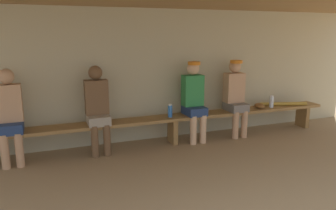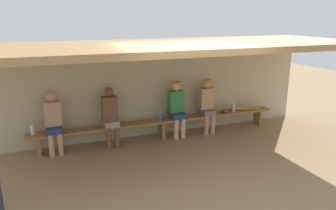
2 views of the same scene
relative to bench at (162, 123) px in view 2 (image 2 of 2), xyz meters
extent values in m
plane|color=#937754|center=(0.00, -1.55, -0.39)|extent=(24.00, 24.00, 0.00)
cube|color=#B7AD8C|center=(0.00, 0.45, 0.71)|extent=(8.00, 0.20, 2.20)
cube|color=#9E7547|center=(0.00, -0.85, 1.87)|extent=(8.00, 2.80, 0.12)
cube|color=olive|center=(0.00, 0.00, 0.05)|extent=(6.00, 0.36, 0.05)
cube|color=olive|center=(-2.75, 0.00, -0.18)|extent=(0.08, 0.29, 0.41)
cube|color=olive|center=(0.00, 0.00, -0.18)|extent=(0.08, 0.29, 0.41)
cube|color=olive|center=(2.75, 0.00, -0.18)|extent=(0.08, 0.29, 0.41)
cube|color=slate|center=(1.19, -0.02, 0.14)|extent=(0.32, 0.40, 0.14)
cylinder|color=tan|center=(1.10, -0.18, -0.15)|extent=(0.11, 0.11, 0.48)
cylinder|color=tan|center=(1.28, -0.18, -0.15)|extent=(0.11, 0.11, 0.48)
cube|color=tan|center=(1.19, 0.06, 0.47)|extent=(0.34, 0.20, 0.52)
sphere|color=tan|center=(1.19, 0.06, 0.84)|extent=(0.21, 0.21, 0.21)
cylinder|color=orange|center=(1.19, 0.02, 0.93)|extent=(0.21, 0.21, 0.05)
cube|color=navy|center=(0.39, -0.02, 0.14)|extent=(0.32, 0.40, 0.14)
cylinder|color=#DBAD84|center=(0.30, -0.18, -0.15)|extent=(0.11, 0.11, 0.48)
cylinder|color=#DBAD84|center=(0.48, -0.18, -0.15)|extent=(0.11, 0.11, 0.48)
cube|color=#2D8442|center=(0.39, 0.06, 0.47)|extent=(0.34, 0.20, 0.52)
sphere|color=#DBAD84|center=(0.39, 0.06, 0.84)|extent=(0.21, 0.21, 0.21)
cylinder|color=orange|center=(0.39, 0.02, 0.93)|extent=(0.21, 0.21, 0.05)
cube|color=navy|center=(-2.42, -0.02, 0.14)|extent=(0.32, 0.40, 0.14)
cylinder|color=tan|center=(-2.51, -0.18, -0.15)|extent=(0.11, 0.11, 0.48)
cylinder|color=tan|center=(-2.33, -0.18, -0.15)|extent=(0.11, 0.11, 0.48)
cube|color=tan|center=(-2.42, 0.06, 0.47)|extent=(0.34, 0.20, 0.52)
sphere|color=tan|center=(-2.42, 0.06, 0.84)|extent=(0.21, 0.21, 0.21)
cube|color=gray|center=(-1.22, -0.02, 0.14)|extent=(0.32, 0.40, 0.14)
cylinder|color=brown|center=(-1.31, -0.18, -0.15)|extent=(0.11, 0.11, 0.48)
cylinder|color=brown|center=(-1.13, -0.18, -0.15)|extent=(0.11, 0.11, 0.48)
cube|color=brown|center=(-1.22, 0.06, 0.47)|extent=(0.34, 0.20, 0.52)
sphere|color=brown|center=(-1.22, 0.06, 0.84)|extent=(0.21, 0.21, 0.21)
cylinder|color=blue|center=(-0.06, -0.03, 0.17)|extent=(0.07, 0.07, 0.19)
cylinder|color=white|center=(-0.06, -0.03, 0.28)|extent=(0.05, 0.05, 0.02)
cylinder|color=silver|center=(-2.85, 0.03, 0.16)|extent=(0.08, 0.08, 0.18)
cylinder|color=white|center=(-2.85, 0.03, 0.27)|extent=(0.05, 0.05, 0.02)
cylinder|color=silver|center=(1.95, -0.03, 0.17)|extent=(0.08, 0.08, 0.20)
cylinder|color=white|center=(1.95, -0.03, 0.28)|extent=(0.06, 0.06, 0.02)
ellipsoid|color=brown|center=(1.70, -0.02, 0.12)|extent=(0.22, 0.27, 0.09)
cylinder|color=#B28C33|center=(2.26, 0.00, 0.11)|extent=(0.87, 0.34, 0.07)
camera|label=1|loc=(-1.94, -4.84, 1.42)|focal=34.87mm
camera|label=2|loc=(-2.51, -6.89, 2.46)|focal=34.70mm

